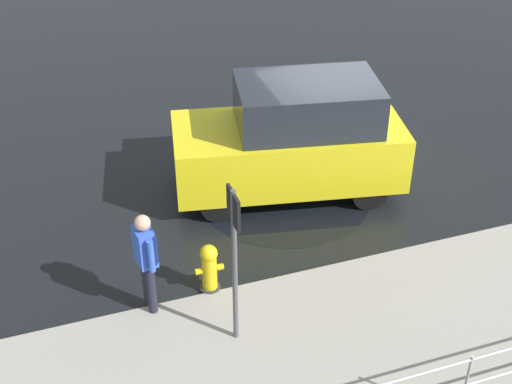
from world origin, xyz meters
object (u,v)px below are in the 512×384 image
at_px(fire_hydrant, 209,268).
at_px(sign_post, 234,246).
at_px(moving_hatchback, 293,139).
at_px(pedestrian, 146,256).

height_order(fire_hydrant, sign_post, sign_post).
bearing_deg(sign_post, moving_hatchback, -122.82).
bearing_deg(moving_hatchback, fire_hydrant, 44.98).
distance_m(pedestrian, sign_post, 1.49).
xyz_separation_m(fire_hydrant, pedestrian, (0.90, 0.13, 0.56)).
relative_size(fire_hydrant, pedestrian, 0.50).
bearing_deg(fire_hydrant, sign_post, 93.21).
relative_size(fire_hydrant, sign_post, 0.33).
xyz_separation_m(moving_hatchback, sign_post, (2.05, 3.18, 0.55)).
bearing_deg(pedestrian, fire_hydrant, -171.98).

